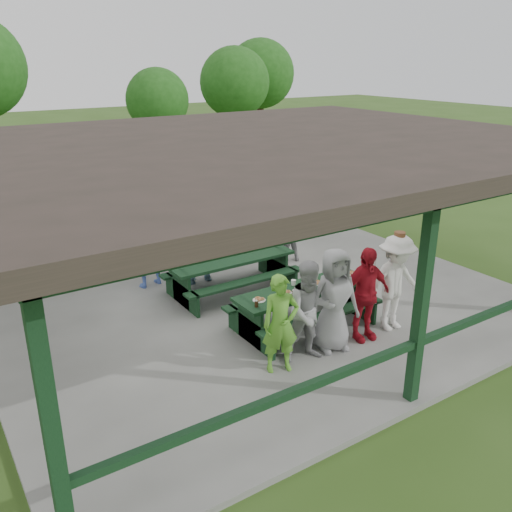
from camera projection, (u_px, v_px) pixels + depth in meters
ground at (262, 307)px, 10.77m from camera, size 90.00×90.00×0.00m
concrete_slab at (262, 305)px, 10.75m from camera, size 10.00×8.00×0.10m
pavilion_structure at (263, 147)px, 9.66m from camera, size 10.60×8.60×3.24m
picnic_table_near at (303, 302)px, 9.66m from camera, size 2.60×1.39×0.75m
picnic_table_far at (232, 270)px, 11.08m from camera, size 2.64×1.39×0.75m
table_setting at (307, 284)px, 9.64m from camera, size 2.43×0.45×0.10m
contestant_green at (280, 324)px, 8.20m from camera, size 0.67×0.54×1.58m
contestant_grey_left at (310, 312)px, 8.48m from camera, size 0.95×0.82×1.68m
contestant_grey_mid at (334, 300)px, 8.79m from camera, size 0.96×0.73×1.76m
contestant_red at (365, 294)px, 9.12m from camera, size 1.02×0.54×1.66m
contestant_white_fedora at (395, 283)px, 9.45m from camera, size 1.18×0.74×1.81m
spectator_lblue at (197, 244)px, 11.50m from camera, size 1.60×0.57×1.70m
spectator_blue at (147, 242)px, 11.22m from camera, size 0.78×0.59×1.94m
spectator_grey at (286, 232)px, 12.71m from camera, size 0.79×0.67×1.42m
pickup_truck at (125, 191)px, 17.17m from camera, size 5.13×3.13×1.33m
farm_trailer at (48, 205)px, 15.31m from camera, size 4.21×2.01×1.47m
tree_mid at (157, 100)px, 23.51m from camera, size 2.72×2.72×4.26m
tree_right at (235, 83)px, 25.63m from camera, size 3.30×3.30×5.16m
tree_far_right at (260, 74)px, 28.49m from camera, size 3.58×3.58×5.59m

